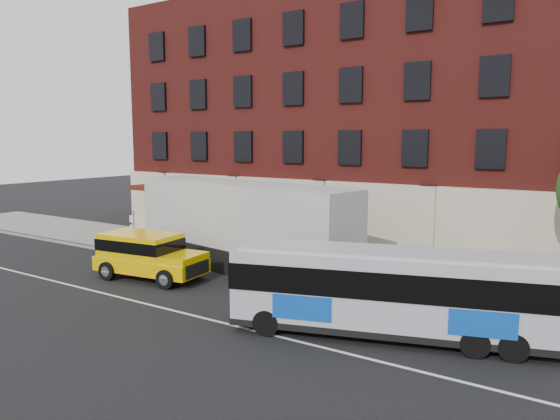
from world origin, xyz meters
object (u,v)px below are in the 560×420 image
Objects in this scene: sign_pole at (133,230)px; shipping_container at (242,227)px; yellow_suv at (146,253)px; city_bus at (394,290)px.

shipping_container is (6.91, 0.79, 0.67)m from sign_pole.
sign_pole is at bearing 145.28° from yellow_suv.
yellow_suv is (4.25, -2.94, -0.26)m from sign_pole.
sign_pole is 0.45× the size of yellow_suv.
sign_pole is at bearing -173.47° from shipping_container.
city_bus is 0.81× the size of shipping_container.
yellow_suv is at bearing -125.45° from shipping_container.
shipping_container is (2.66, 3.73, 0.93)m from yellow_suv.
city_bus is at bearing -24.78° from shipping_container.
city_bus is 1.92× the size of yellow_suv.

